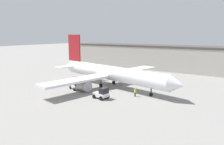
{
  "coord_description": "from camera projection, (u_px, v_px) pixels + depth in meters",
  "views": [
    {
      "loc": [
        29.14,
        -42.72,
        12.65
      ],
      "look_at": [
        0.0,
        0.0,
        3.54
      ],
      "focal_mm": 35.0,
      "sensor_mm": 36.0,
      "label": 1
    }
  ],
  "objects": [
    {
      "name": "belt_loader_truck",
      "position": [
        76.0,
        85.0,
        50.32
      ],
      "size": [
        3.44,
        2.74,
        2.35
      ],
      "rotation": [
        0.0,
        0.0,
        -0.38
      ],
      "color": "beige",
      "rests_on": "ground_plane"
    },
    {
      "name": "ground_crew_worker",
      "position": [
        135.0,
        92.0,
        44.68
      ],
      "size": [
        0.38,
        0.38,
        1.72
      ],
      "rotation": [
        0.0,
        0.0,
        4.58
      ],
      "color": "#1E2338",
      "rests_on": "ground_plane"
    },
    {
      "name": "terminal_building",
      "position": [
        177.0,
        58.0,
        76.74
      ],
      "size": [
        88.01,
        11.46,
        8.68
      ],
      "color": "#ADA89E",
      "rests_on": "ground_plane"
    },
    {
      "name": "ground_plane",
      "position": [
        112.0,
        87.0,
        53.13
      ],
      "size": [
        400.0,
        400.0,
        0.0
      ],
      "primitive_type": "plane",
      "color": "gray"
    },
    {
      "name": "airplane",
      "position": [
        109.0,
        73.0,
        53.34
      ],
      "size": [
        38.12,
        35.76,
        12.53
      ],
      "rotation": [
        0.0,
        0.0,
        -0.18
      ],
      "color": "white",
      "rests_on": "ground_plane"
    },
    {
      "name": "baggage_tug",
      "position": [
        102.0,
        93.0,
        43.2
      ],
      "size": [
        3.06,
        2.52,
        2.28
      ],
      "rotation": [
        0.0,
        0.0,
        -0.14
      ],
      "color": "silver",
      "rests_on": "ground_plane"
    }
  ]
}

